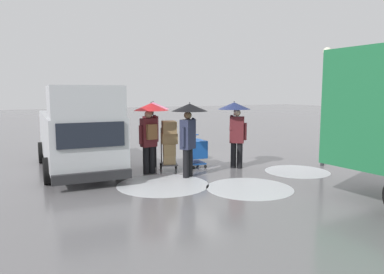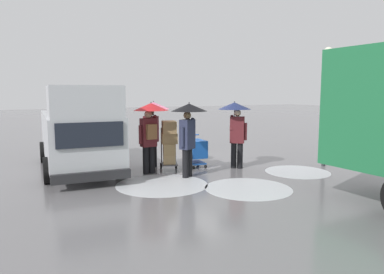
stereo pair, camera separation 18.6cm
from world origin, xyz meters
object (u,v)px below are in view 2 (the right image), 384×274
pedestrian_black_side (188,122)px  pedestrian_pink_side (152,118)px  pedestrian_far_side (150,121)px  street_lamp (327,94)px  pedestrian_white_side (236,119)px  hand_dolly_boxes (169,142)px  shopping_cart_vendor (196,150)px  cargo_van_parked_right (79,133)px

pedestrian_black_side → pedestrian_pink_side: bearing=-77.0°
pedestrian_far_side → street_lamp: 5.76m
pedestrian_white_side → street_lamp: size_ratio=0.56×
pedestrian_white_side → hand_dolly_boxes: bearing=-15.3°
pedestrian_black_side → pedestrian_white_side: (-1.87, -0.41, -0.01)m
pedestrian_far_side → pedestrian_pink_side: bearing=-114.4°
pedestrian_pink_side → pedestrian_white_side: bearing=148.6°
pedestrian_white_side → pedestrian_far_side: (2.70, -0.50, 0.00)m
pedestrian_pink_side → pedestrian_black_side: 1.85m
pedestrian_black_side → hand_dolly_boxes: bearing=-79.1°
pedestrian_pink_side → street_lamp: 5.69m
shopping_cart_vendor → pedestrian_white_side: size_ratio=0.49×
hand_dolly_boxes → shopping_cart_vendor: bearing=-170.4°
pedestrian_pink_side → pedestrian_white_side: 2.68m
cargo_van_parked_right → pedestrian_pink_side: 2.33m
cargo_van_parked_right → pedestrian_white_side: cargo_van_parked_right is taller
cargo_van_parked_right → pedestrian_pink_side: bearing=168.5°
hand_dolly_boxes → pedestrian_white_side: 2.24m
pedestrian_black_side → shopping_cart_vendor: bearing=-125.9°
shopping_cart_vendor → pedestrian_white_side: pedestrian_white_side is taller
pedestrian_black_side → pedestrian_white_side: bearing=-167.7°
street_lamp → pedestrian_white_side: bearing=-20.4°
pedestrian_pink_side → pedestrian_white_side: (-2.29, 1.40, -0.01)m
hand_dolly_boxes → street_lamp: bearing=161.7°
shopping_cart_vendor → pedestrian_pink_side: bearing=-27.9°
cargo_van_parked_right → shopping_cart_vendor: 3.72m
cargo_van_parked_right → pedestrian_white_side: size_ratio=2.52×
shopping_cart_vendor → street_lamp: size_ratio=0.27×
pedestrian_black_side → pedestrian_far_side: (0.83, -0.90, -0.01)m
pedestrian_pink_side → pedestrian_black_side: (-0.42, 1.80, 0.00)m
shopping_cart_vendor → hand_dolly_boxes: hand_dolly_boxes is taller
shopping_cart_vendor → pedestrian_pink_side: (1.25, -0.66, 1.02)m
shopping_cart_vendor → pedestrian_white_side: 1.62m
hand_dolly_boxes → street_lamp: 5.32m
shopping_cart_vendor → pedestrian_white_side: bearing=144.7°
hand_dolly_boxes → pedestrian_far_side: bearing=6.1°
hand_dolly_boxes → pedestrian_white_side: pedestrian_white_side is taller
pedestrian_white_side → pedestrian_far_side: 2.74m
pedestrian_white_side → shopping_cart_vendor: bearing=-35.3°
hand_dolly_boxes → street_lamp: (-4.86, 1.60, 1.46)m
shopping_cart_vendor → pedestrian_black_side: bearing=54.1°
pedestrian_pink_side → hand_dolly_boxes: bearing=105.5°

